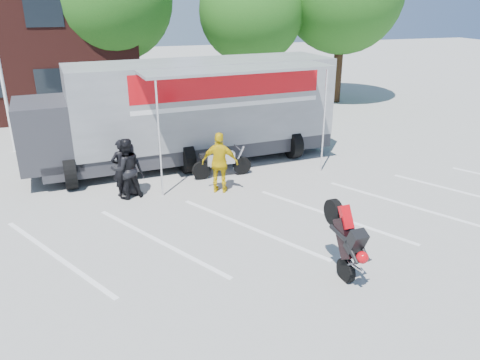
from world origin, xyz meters
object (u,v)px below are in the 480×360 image
parked_motorcycle (222,177)px  spectator_leather_a (129,169)px  transporter_truck (193,161)px  stunt_bike_rider (331,266)px  spectator_hivis (220,163)px  spectator_leather_c (126,169)px  spectator_leather_b (122,168)px  tree_mid (251,12)px

parked_motorcycle → spectator_leather_a: 3.23m
transporter_truck → stunt_bike_rider: size_ratio=6.28×
spectator_leather_a → spectator_hivis: spectator_hivis is taller
parked_motorcycle → stunt_bike_rider: 6.25m
spectator_leather_a → spectator_leather_c: spectator_leather_c is taller
spectator_leather_b → spectator_hivis: spectator_hivis is taller
spectator_leather_a → spectator_hivis: bearing=-173.8°
transporter_truck → spectator_leather_c: 3.85m
tree_mid → parked_motorcycle: size_ratio=3.69×
parked_motorcycle → spectator_leather_c: bearing=103.0°
tree_mid → stunt_bike_rider: bearing=-102.6°
transporter_truck → spectator_leather_b: bearing=-141.8°
tree_mid → transporter_truck: 10.90m
tree_mid → spectator_leather_b: (-7.76, -10.77, -4.06)m
spectator_leather_c → spectator_leather_a: bearing=-126.3°
spectator_leather_a → spectator_leather_b: bearing=17.7°
stunt_bike_rider → spectator_hivis: 5.19m
tree_mid → spectator_hivis: size_ratio=4.05×
parked_motorcycle → spectator_hivis: 1.61m
spectator_leather_b → spectator_leather_c: bearing=96.8°
spectator_leather_a → spectator_leather_c: bearing=85.0°
stunt_bike_rider → spectator_hivis: spectator_hivis is taller
spectator_leather_b → spectator_hivis: 2.94m
tree_mid → spectator_hivis: tree_mid is taller
spectator_leather_a → spectator_leather_c: 0.27m
transporter_truck → spectator_hivis: spectator_hivis is taller
spectator_leather_a → transporter_truck: bearing=-115.0°
spectator_leather_b → spectator_leather_a: bearing=160.4°
tree_mid → spectator_hivis: 13.04m
spectator_leather_a → spectator_leather_b: size_ratio=0.92×
stunt_bike_rider → spectator_leather_a: 6.85m
transporter_truck → spectator_leather_a: (-2.46, -2.50, 0.81)m
parked_motorcycle → tree_mid: bearing=-25.6°
tree_mid → spectator_leather_a: 13.80m
tree_mid → spectator_leather_b: size_ratio=4.35×
spectator_hivis → spectator_leather_a: bearing=10.8°
transporter_truck → spectator_leather_c: size_ratio=6.12×
transporter_truck → spectator_hivis: 3.28m
tree_mid → transporter_truck: (-5.09, -8.28, -4.94)m
spectator_hivis → tree_mid: bearing=-89.1°
spectator_leather_b → tree_mid: bearing=-143.6°
spectator_leather_b → parked_motorcycle: bearing=172.7°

